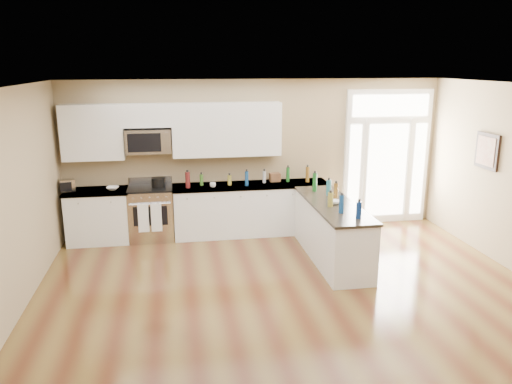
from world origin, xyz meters
TOP-DOWN VIEW (x-y plane):
  - ground at (0.00, 0.00)m, footprint 8.00×8.00m
  - room_shell at (0.00, 0.00)m, footprint 8.00×8.00m
  - back_cabinet_left at (-2.87, 3.69)m, footprint 1.10×0.66m
  - back_cabinet_right at (-0.16, 3.69)m, footprint 2.85×0.66m
  - peninsula_cabinet at (0.93, 2.24)m, footprint 0.69×2.32m
  - upper_cabinet_left at (-2.88, 3.83)m, footprint 1.04×0.33m
  - upper_cabinet_right at (-0.57, 3.83)m, footprint 1.94×0.33m
  - upper_cabinet_short at (-1.95, 3.83)m, footprint 0.82×0.33m
  - microwave at (-1.95, 3.80)m, footprint 0.78×0.41m
  - entry_door at (2.55, 3.95)m, footprint 1.70×0.10m
  - wall_art_near at (3.47, 2.20)m, footprint 0.05×0.58m
  - kitchen_range at (-1.96, 3.69)m, footprint 0.77×0.69m
  - stockpot at (-1.81, 3.70)m, footprint 0.29×0.29m
  - toaster_oven at (-3.35, 3.69)m, footprint 0.29×0.26m
  - cardboard_box at (0.31, 3.83)m, footprint 0.20×0.15m
  - bowl_left at (-2.60, 3.68)m, footprint 0.23×0.23m
  - bowl_peninsula at (0.94, 2.18)m, footprint 0.21×0.21m
  - cup_counter at (-0.86, 3.56)m, footprint 0.14×0.14m
  - counter_bottles at (0.36, 2.91)m, footprint 2.41×2.45m

SIDE VIEW (x-z plane):
  - ground at x=0.00m, z-range 0.00..0.00m
  - peninsula_cabinet at x=0.93m, z-range -0.04..0.90m
  - back_cabinet_right at x=-0.16m, z-range -0.03..0.91m
  - back_cabinet_left at x=-2.87m, z-range -0.03..0.91m
  - kitchen_range at x=-1.96m, z-range -0.06..1.02m
  - bowl_left at x=-2.60m, z-range 0.94..0.99m
  - bowl_peninsula at x=0.94m, z-range 0.94..1.00m
  - cup_counter at x=-0.86m, z-range 0.94..1.02m
  - cardboard_box at x=0.31m, z-range 0.94..1.10m
  - stockpot at x=-1.81m, z-range 0.95..1.13m
  - toaster_oven at x=-3.35m, z-range 0.94..1.15m
  - counter_bottles at x=0.36m, z-range 0.91..1.23m
  - entry_door at x=2.55m, z-range 0.00..2.60m
  - wall_art_near at x=3.47m, z-range 1.41..1.99m
  - room_shell at x=0.00m, z-range -2.29..5.71m
  - microwave at x=-1.95m, z-range 1.55..1.97m
  - upper_cabinet_left at x=-2.88m, z-range 1.45..2.40m
  - upper_cabinet_right at x=-0.57m, z-range 1.45..2.40m
  - upper_cabinet_short at x=-1.95m, z-range 2.00..2.40m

